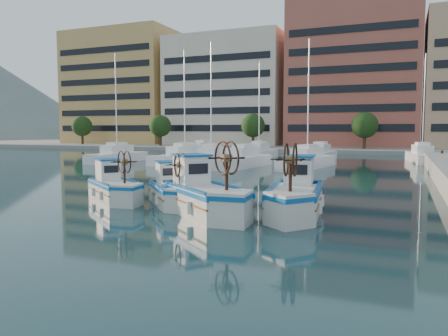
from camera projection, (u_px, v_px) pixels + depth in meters
ground at (168, 208)px, 19.27m from camera, size 300.00×300.00×0.00m
waterfront at (403, 85)px, 74.75m from camera, size 180.00×40.00×25.60m
yacht_marina at (276, 158)px, 46.07m from camera, size 40.89×22.57×11.50m
fishing_boat_a at (114, 186)px, 21.42m from camera, size 4.09×3.66×2.54m
fishing_boat_b at (172, 190)px, 20.28m from camera, size 3.74×3.94×2.49m
fishing_boat_c at (203, 194)px, 17.96m from camera, size 4.88×4.56×3.07m
fishing_boat_d at (296, 194)px, 17.92m from camera, size 2.52×4.94×3.01m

